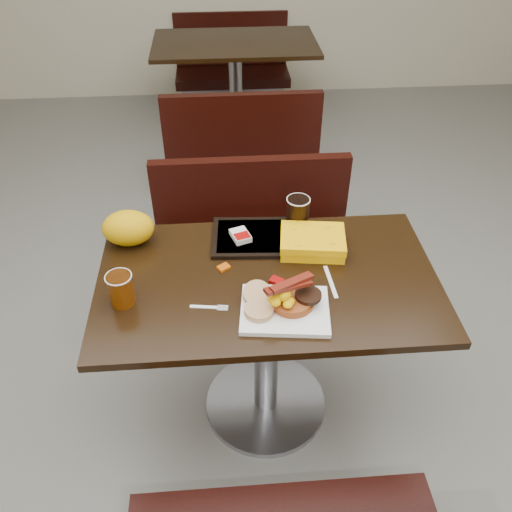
{
  "coord_description": "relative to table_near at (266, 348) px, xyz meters",
  "views": [
    {
      "loc": [
        -0.15,
        -1.39,
        2.0
      ],
      "look_at": [
        -0.04,
        0.04,
        0.82
      ],
      "focal_mm": 37.28,
      "sensor_mm": 36.0,
      "label": 1
    }
  ],
  "objects": [
    {
      "name": "bench_far_n",
      "position": [
        0.0,
        3.3,
        -0.02
      ],
      "size": [
        1.0,
        0.46,
        0.72
      ],
      "primitive_type": null,
      "color": "black",
      "rests_on": "floor"
    },
    {
      "name": "table_near",
      "position": [
        0.0,
        0.0,
        0.0
      ],
      "size": [
        1.2,
        0.7,
        0.75
      ],
      "primitive_type": null,
      "color": "black",
      "rests_on": "floor"
    },
    {
      "name": "scrambled_eggs",
      "position": [
        0.03,
        -0.17,
        0.45
      ],
      "size": [
        0.12,
        0.11,
        0.05
      ],
      "primitive_type": "ellipsoid",
      "rotation": [
        0.0,
        0.0,
        0.29
      ],
      "color": "yellow",
      "rests_on": "pancake_stack"
    },
    {
      "name": "muffin_top",
      "position": [
        -0.05,
        -0.12,
        0.41
      ],
      "size": [
        0.09,
        0.09,
        0.05
      ],
      "primitive_type": "cylinder",
      "rotation": [
        0.38,
        0.0,
        -0.0
      ],
      "color": "tan",
      "rests_on": "platter"
    },
    {
      "name": "tray",
      "position": [
        -0.02,
        0.23,
        0.38
      ],
      "size": [
        0.36,
        0.27,
        0.02
      ],
      "primitive_type": "cube",
      "rotation": [
        0.0,
        0.0,
        -0.06
      ],
      "color": "black",
      "rests_on": "table_near"
    },
    {
      "name": "pancake_stack",
      "position": [
        0.07,
        -0.15,
        0.41
      ],
      "size": [
        0.16,
        0.16,
        0.03
      ],
      "primitive_type": "cylinder",
      "rotation": [
        0.0,
        0.0,
        -0.1
      ],
      "color": "#9E441A",
      "rests_on": "platter"
    },
    {
      "name": "condiment_syrup",
      "position": [
        -0.15,
        0.06,
        0.38
      ],
      "size": [
        0.05,
        0.05,
        0.01
      ],
      "primitive_type": "cube",
      "rotation": [
        0.0,
        0.0,
        0.58
      ],
      "color": "#B64907",
      "rests_on": "table_near"
    },
    {
      "name": "sausage_patty",
      "position": [
        0.12,
        -0.15,
        0.43
      ],
      "size": [
        0.09,
        0.09,
        0.01
      ],
      "primitive_type": "cylinder",
      "rotation": [
        0.0,
        0.0,
        -0.03
      ],
      "color": "black",
      "rests_on": "pancake_stack"
    },
    {
      "name": "bench_near_n",
      "position": [
        0.0,
        0.7,
        -0.02
      ],
      "size": [
        1.0,
        0.46,
        0.72
      ],
      "primitive_type": null,
      "color": "black",
      "rests_on": "floor"
    },
    {
      "name": "knife",
      "position": [
        0.22,
        -0.04,
        0.38
      ],
      "size": [
        0.02,
        0.17,
        0.0
      ],
      "primitive_type": "cube",
      "rotation": [
        0.0,
        0.0,
        -1.52
      ],
      "color": "white",
      "rests_on": "table_near"
    },
    {
      "name": "bacon_strips",
      "position": [
        0.05,
        -0.16,
        0.48
      ],
      "size": [
        0.18,
        0.13,
        0.01
      ],
      "primitive_type": null,
      "rotation": [
        0.0,
        0.0,
        0.41
      ],
      "color": "#3F0904",
      "rests_on": "scrambled_eggs"
    },
    {
      "name": "coffee_cup_far",
      "position": [
        0.14,
        0.29,
        0.45
      ],
      "size": [
        0.1,
        0.1,
        0.12
      ],
      "primitive_type": "cylinder",
      "rotation": [
        0.0,
        0.0,
        -0.15
      ],
      "color": "black",
      "rests_on": "tray"
    },
    {
      "name": "floor",
      "position": [
        0.0,
        0.0,
        -0.38
      ],
      "size": [
        6.0,
        7.0,
        0.01
      ],
      "primitive_type": "cube",
      "color": "slate",
      "rests_on": "ground"
    },
    {
      "name": "hashbrown_sleeve_left",
      "position": [
        -0.08,
        0.22,
        0.4
      ],
      "size": [
        0.09,
        0.1,
        0.02
      ],
      "primitive_type": "cube",
      "rotation": [
        0.0,
        0.0,
        0.33
      ],
      "color": "silver",
      "rests_on": "tray"
    },
    {
      "name": "bench_far_s",
      "position": [
        0.0,
        1.9,
        -0.02
      ],
      "size": [
        1.0,
        0.46,
        0.72
      ],
      "primitive_type": null,
      "color": "black",
      "rests_on": "floor"
    },
    {
      "name": "platter",
      "position": [
        0.04,
        -0.17,
        0.38
      ],
      "size": [
        0.31,
        0.25,
        0.02
      ],
      "primitive_type": "cube",
      "rotation": [
        0.0,
        0.0,
        -0.11
      ],
      "color": "white",
      "rests_on": "table_near"
    },
    {
      "name": "condiment_ketchup",
      "position": [
        0.03,
        -0.02,
        0.38
      ],
      "size": [
        0.06,
        0.05,
        0.01
      ],
      "primitive_type": "cube",
      "rotation": [
        0.0,
        0.0,
        -0.57
      ],
      "color": "#8C0504",
      "rests_on": "table_near"
    },
    {
      "name": "muffin_bottom",
      "position": [
        -0.05,
        -0.19,
        0.4
      ],
      "size": [
        0.11,
        0.11,
        0.02
      ],
      "primitive_type": "cylinder",
      "rotation": [
        0.0,
        0.0,
        0.2
      ],
      "color": "tan",
      "rests_on": "platter"
    },
    {
      "name": "fork",
      "position": [
        -0.23,
        -0.13,
        0.38
      ],
      "size": [
        0.13,
        0.04,
        0.0
      ],
      "primitive_type": null,
      "rotation": [
        0.0,
        0.0,
        -0.14
      ],
      "color": "white",
      "rests_on": "table_near"
    },
    {
      "name": "paper_bag",
      "position": [
        -0.5,
        0.24,
        0.44
      ],
      "size": [
        0.2,
        0.15,
        0.13
      ],
      "primitive_type": "ellipsoid",
      "rotation": [
        0.0,
        0.0,
        -0.05
      ],
      "color": "#E3A107",
      "rests_on": "table_near"
    },
    {
      "name": "coffee_cup_near",
      "position": [
        -0.49,
        -0.08,
        0.43
      ],
      "size": [
        0.11,
        0.11,
        0.12
      ],
      "primitive_type": "cylinder",
      "rotation": [
        0.0,
        0.0,
        0.43
      ],
      "color": "#8D3D05",
      "rests_on": "table_near"
    },
    {
      "name": "table_far",
      "position": [
        0.0,
        2.6,
        0.0
      ],
      "size": [
        1.2,
        0.7,
        0.75
      ],
      "primitive_type": null,
      "color": "black",
      "rests_on": "floor"
    },
    {
      "name": "clamshell",
      "position": [
        0.18,
        0.15,
        0.41
      ],
      "size": [
        0.26,
        0.21,
        0.06
      ],
      "primitive_type": "cube",
      "rotation": [
        0.0,
        0.0,
        -0.13
      ],
      "color": "#F7AE04",
      "rests_on": "table_near"
    }
  ]
}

